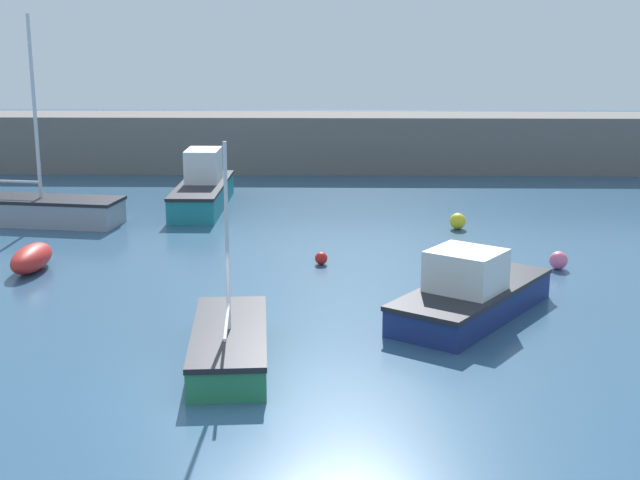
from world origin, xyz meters
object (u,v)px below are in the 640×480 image
object	(u,v)px
cabin_cruiser_white	(203,189)
mooring_buoy_yellow	(458,221)
motorboat_with_cabin	(470,294)
fishing_dinghy_green	(32,258)
sailboat_short_mast	(230,344)
mooring_buoy_red	(321,258)
mooring_buoy_pink	(558,260)
sailboat_tall_mast	(42,209)

from	to	relation	value
cabin_cruiser_white	mooring_buoy_yellow	world-z (taller)	cabin_cruiser_white
motorboat_with_cabin	mooring_buoy_yellow	size ratio (longest dim) A/B	9.70
fishing_dinghy_green	sailboat_short_mast	bearing A→B (deg)	-133.69
motorboat_with_cabin	sailboat_short_mast	bearing A→B (deg)	153.54
mooring_buoy_red	mooring_buoy_yellow	world-z (taller)	mooring_buoy_yellow
cabin_cruiser_white	mooring_buoy_red	size ratio (longest dim) A/B	16.83
mooring_buoy_pink	sailboat_short_mast	bearing A→B (deg)	-139.35
mooring_buoy_red	mooring_buoy_pink	bearing A→B (deg)	-3.10
sailboat_short_mast	fishing_dinghy_green	bearing A→B (deg)	38.38
mooring_buoy_pink	sailboat_tall_mast	bearing A→B (deg)	161.44
cabin_cruiser_white	mooring_buoy_yellow	xyz separation A→B (m)	(9.69, -3.69, -0.47)
motorboat_with_cabin	sailboat_short_mast	xyz separation A→B (m)	(-5.65, -3.14, -0.21)
mooring_buoy_pink	motorboat_with_cabin	bearing A→B (deg)	-125.95
mooring_buoy_red	mooring_buoy_pink	world-z (taller)	mooring_buoy_pink
sailboat_short_mast	mooring_buoy_red	size ratio (longest dim) A/B	12.43
cabin_cruiser_white	sailboat_tall_mast	distance (m)	6.29
motorboat_with_cabin	mooring_buoy_pink	size ratio (longest dim) A/B	10.36
sailboat_short_mast	mooring_buoy_yellow	size ratio (longest dim) A/B	8.29
motorboat_with_cabin	mooring_buoy_yellow	bearing A→B (deg)	28.86
motorboat_with_cabin	mooring_buoy_red	world-z (taller)	motorboat_with_cabin
motorboat_with_cabin	fishing_dinghy_green	bearing A→B (deg)	106.56
cabin_cruiser_white	sailboat_tall_mast	world-z (taller)	sailboat_tall_mast
sailboat_tall_mast	cabin_cruiser_white	bearing A→B (deg)	38.23
fishing_dinghy_green	mooring_buoy_pink	bearing A→B (deg)	-85.12
cabin_cruiser_white	mooring_buoy_red	xyz separation A→B (m)	(4.90, -8.60, -0.57)
fishing_dinghy_green	mooring_buoy_pink	size ratio (longest dim) A/B	4.37
mooring_buoy_pink	mooring_buoy_yellow	xyz separation A→B (m)	(-2.32, 5.30, 0.02)
cabin_cruiser_white	mooring_buoy_red	world-z (taller)	cabin_cruiser_white
mooring_buoy_yellow	motorboat_with_cabin	bearing A→B (deg)	-95.62
sailboat_tall_mast	mooring_buoy_pink	xyz separation A→B (m)	(17.47, -5.87, -0.26)
cabin_cruiser_white	sailboat_tall_mast	size ratio (longest dim) A/B	0.87
sailboat_short_mast	sailboat_tall_mast	bearing A→B (deg)	27.20
sailboat_short_mast	mooring_buoy_yellow	bearing A→B (deg)	-32.01
motorboat_with_cabin	cabin_cruiser_white	distance (m)	16.09
motorboat_with_cabin	fishing_dinghy_green	distance (m)	13.04
cabin_cruiser_white	fishing_dinghy_green	world-z (taller)	cabin_cruiser_white
cabin_cruiser_white	sailboat_short_mast	size ratio (longest dim) A/B	1.35
mooring_buoy_pink	fishing_dinghy_green	bearing A→B (deg)	-178.08
cabin_cruiser_white	sailboat_tall_mast	bearing A→B (deg)	-60.51
mooring_buoy_pink	mooring_buoy_yellow	bearing A→B (deg)	113.68
motorboat_with_cabin	cabin_cruiser_white	size ratio (longest dim) A/B	0.86
mooring_buoy_red	motorboat_with_cabin	bearing A→B (deg)	-52.17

